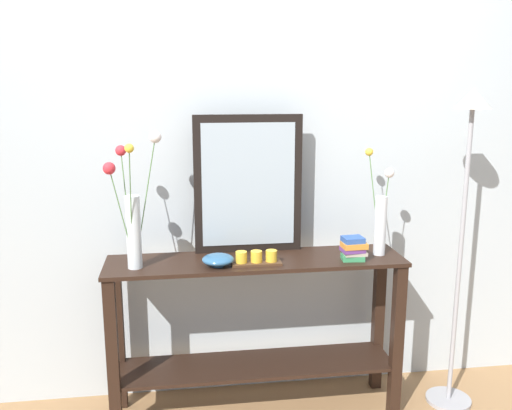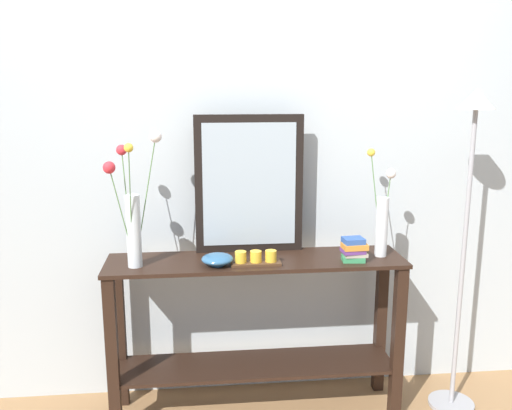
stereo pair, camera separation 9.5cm
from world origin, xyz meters
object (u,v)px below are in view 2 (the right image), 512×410
vase_right (382,218)px  floor_lamp (468,200)px  decorative_bowl (217,259)px  book_stack (354,249)px  candle_tray (256,259)px  console_table (256,318)px  tall_vase_left (133,211)px  mirror_leaning (249,184)px

vase_right → floor_lamp: size_ratio=0.32×
decorative_bowl → book_stack: bearing=-0.3°
decorative_bowl → floor_lamp: 1.28m
candle_tray → book_stack: 0.49m
console_table → tall_vase_left: bearing=-175.6°
vase_right → console_table: bearing=179.8°
vase_right → book_stack: vase_right is taller
candle_tray → floor_lamp: floor_lamp is taller
candle_tray → decorative_bowl: 0.19m
vase_right → decorative_bowl: (-0.84, -0.08, -0.17)m
candle_tray → floor_lamp: bearing=0.4°
console_table → floor_lamp: (1.06, -0.07, 0.62)m
tall_vase_left → vase_right: size_ratio=1.20×
console_table → tall_vase_left: tall_vase_left is taller
vase_right → floor_lamp: bearing=-9.1°
console_table → mirror_leaning: mirror_leaning is taller
candle_tray → vase_right: bearing=6.5°
console_table → book_stack: (0.48, -0.08, 0.38)m
floor_lamp → decorative_bowl: bearing=-179.6°
vase_right → floor_lamp: 0.43m
mirror_leaning → floor_lamp: bearing=-11.2°
floor_lamp → vase_right: bearing=170.9°
tall_vase_left → candle_tray: (0.58, -0.03, -0.25)m
tall_vase_left → book_stack: tall_vase_left is taller
mirror_leaning → book_stack: bearing=-24.3°
mirror_leaning → candle_tray: (0.01, -0.22, -0.33)m
candle_tray → console_table: bearing=83.3°
console_table → candle_tray: candle_tray is taller
tall_vase_left → book_stack: bearing=-1.9°
candle_tray → floor_lamp: (1.07, 0.01, 0.27)m
book_stack → mirror_leaning: bearing=155.7°
vase_right → candle_tray: size_ratio=2.21×
console_table → candle_tray: 0.36m
candle_tray → book_stack: size_ratio=1.96×
book_stack → floor_lamp: bearing=1.2°
tall_vase_left → floor_lamp: size_ratio=0.38×
mirror_leaning → decorative_bowl: bearing=-128.4°
tall_vase_left → decorative_bowl: size_ratio=4.18×
mirror_leaning → floor_lamp: size_ratio=0.42×
console_table → book_stack: book_stack is taller
vase_right → candle_tray: 0.68m
decorative_bowl → candle_tray: bearing=0.3°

